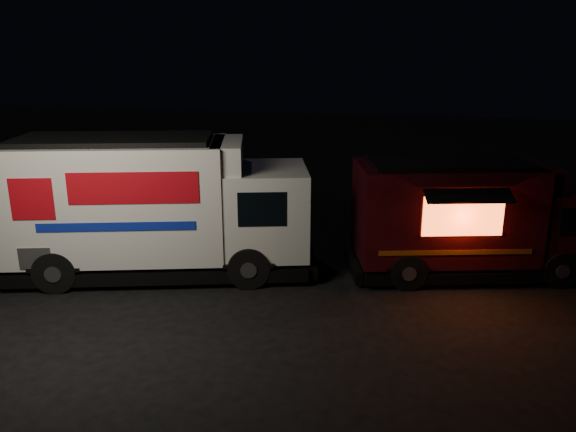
# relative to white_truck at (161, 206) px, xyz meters

# --- Properties ---
(ground) EXTENTS (80.00, 80.00, 0.00)m
(ground) POSITION_rel_white_truck_xyz_m (0.88, -0.70, -1.79)
(ground) COLOR black
(ground) RESTS_ON ground
(white_truck) EXTENTS (8.33, 4.82, 3.58)m
(white_truck) POSITION_rel_white_truck_xyz_m (0.00, 0.00, 0.00)
(white_truck) COLOR silver
(white_truck) RESTS_ON ground
(red_truck) EXTENTS (6.82, 3.99, 2.99)m
(red_truck) POSITION_rel_white_truck_xyz_m (7.87, 1.81, -0.29)
(red_truck) COLOR #390A0F
(red_truck) RESTS_ON ground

